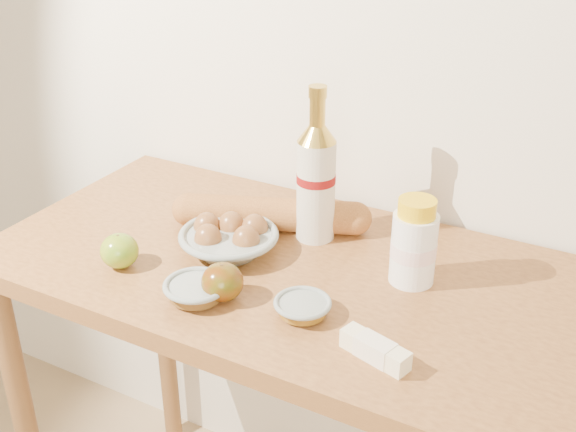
# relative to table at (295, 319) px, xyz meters

# --- Properties ---
(back_wall) EXTENTS (3.50, 0.02, 2.60)m
(back_wall) POSITION_rel_table_xyz_m (0.00, 0.33, 0.52)
(back_wall) COLOR white
(back_wall) RESTS_ON ground
(table) EXTENTS (1.20, 0.60, 0.90)m
(table) POSITION_rel_table_xyz_m (0.00, 0.00, 0.00)
(table) COLOR #A56A35
(table) RESTS_ON ground
(bourbon_bottle) EXTENTS (0.09, 0.09, 0.32)m
(bourbon_bottle) POSITION_rel_table_xyz_m (-0.02, 0.12, 0.25)
(bourbon_bottle) COLOR beige
(bourbon_bottle) RESTS_ON table
(cream_bottle) EXTENTS (0.08, 0.08, 0.16)m
(cream_bottle) POSITION_rel_table_xyz_m (0.21, 0.06, 0.20)
(cream_bottle) COLOR white
(cream_bottle) RESTS_ON table
(egg_bowl) EXTENTS (0.26, 0.26, 0.07)m
(egg_bowl) POSITION_rel_table_xyz_m (-0.14, -0.01, 0.15)
(egg_bowl) COLOR gray
(egg_bowl) RESTS_ON table
(baguette) EXTENTS (0.41, 0.22, 0.07)m
(baguette) POSITION_rel_table_xyz_m (-0.11, 0.11, 0.16)
(baguette) COLOR #B47237
(baguette) RESTS_ON table
(apple_yellowgreen) EXTENTS (0.09, 0.09, 0.07)m
(apple_yellowgreen) POSITION_rel_table_xyz_m (-0.29, -0.16, 0.16)
(apple_yellowgreen) COLOR #A4A120
(apple_yellowgreen) RESTS_ON table
(apple_redgreen_right) EXTENTS (0.09, 0.09, 0.07)m
(apple_redgreen_right) POSITION_rel_table_xyz_m (-0.06, -0.16, 0.16)
(apple_redgreen_right) COLOR maroon
(apple_redgreen_right) RESTS_ON table
(sugar_bowl) EXTENTS (0.13, 0.13, 0.03)m
(sugar_bowl) POSITION_rel_table_xyz_m (-0.10, -0.18, 0.14)
(sugar_bowl) COLOR gray
(sugar_bowl) RESTS_ON table
(syrup_bowl) EXTENTS (0.11, 0.11, 0.03)m
(syrup_bowl) POSITION_rel_table_xyz_m (0.09, -0.14, 0.14)
(syrup_bowl) COLOR gray
(syrup_bowl) RESTS_ON table
(butter_stick) EXTENTS (0.12, 0.06, 0.03)m
(butter_stick) POSITION_rel_table_xyz_m (0.24, -0.19, 0.14)
(butter_stick) COLOR #F9EFC1
(butter_stick) RESTS_ON table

